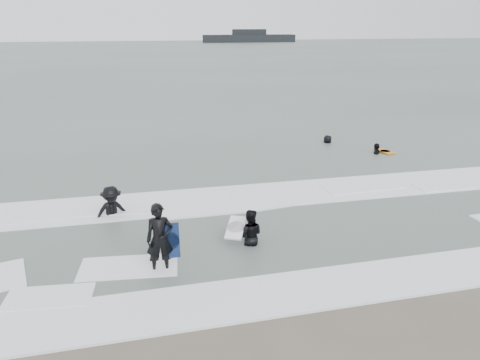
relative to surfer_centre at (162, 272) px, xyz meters
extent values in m
plane|color=brown|center=(3.03, -1.19, 0.00)|extent=(320.00, 320.00, 0.00)
plane|color=#47544C|center=(3.03, 78.81, 0.06)|extent=(320.00, 320.00, 0.00)
imported|color=black|center=(0.00, 0.00, 0.00)|extent=(0.73, 0.49, 1.96)
imported|color=black|center=(2.69, 1.02, 0.00)|extent=(0.96, 0.84, 1.67)
imported|color=black|center=(-1.38, 4.10, 0.00)|extent=(1.44, 1.12, 1.96)
imported|color=black|center=(11.37, 9.37, 0.00)|extent=(0.91, 1.08, 1.73)
imported|color=black|center=(9.82, 11.93, 0.00)|extent=(0.92, 0.74, 1.63)
cube|color=white|center=(3.03, -1.79, 0.03)|extent=(30.03, 2.32, 0.07)
cube|color=white|center=(3.03, 4.81, 0.04)|extent=(30.00, 2.60, 0.09)
cube|color=black|center=(37.58, 140.72, 1.22)|extent=(29.45, 5.26, 2.31)
cube|color=black|center=(37.58, 140.72, 3.22)|extent=(10.52, 3.16, 1.68)
camera|label=1|loc=(-0.43, -11.25, 6.35)|focal=35.00mm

